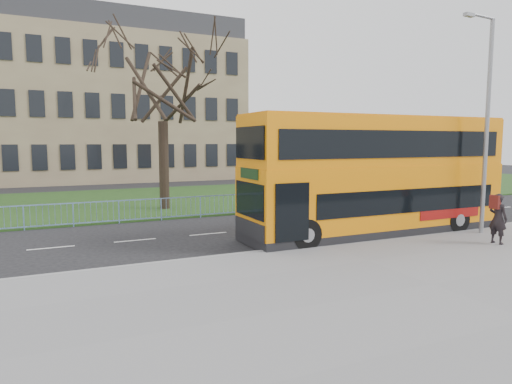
# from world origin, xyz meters

# --- Properties ---
(ground) EXTENTS (120.00, 120.00, 0.00)m
(ground) POSITION_xyz_m (0.00, 0.00, 0.00)
(ground) COLOR black
(ground) RESTS_ON ground
(pavement) EXTENTS (80.00, 10.50, 0.12)m
(pavement) POSITION_xyz_m (0.00, -6.75, 0.06)
(pavement) COLOR slate
(pavement) RESTS_ON ground
(kerb) EXTENTS (80.00, 0.20, 0.14)m
(kerb) POSITION_xyz_m (0.00, -1.55, 0.07)
(kerb) COLOR gray
(kerb) RESTS_ON ground
(grass_verge) EXTENTS (80.00, 15.40, 0.08)m
(grass_verge) POSITION_xyz_m (0.00, 14.30, 0.04)
(grass_verge) COLOR #193413
(grass_verge) RESTS_ON ground
(guard_railing) EXTENTS (40.00, 0.12, 1.10)m
(guard_railing) POSITION_xyz_m (0.00, 6.60, 0.55)
(guard_railing) COLOR #7195C9
(guard_railing) RESTS_ON ground
(bare_tree) EXTENTS (8.13, 8.13, 11.61)m
(bare_tree) POSITION_xyz_m (-3.00, 10.00, 5.88)
(bare_tree) COLOR black
(bare_tree) RESTS_ON grass_verge
(civic_building) EXTENTS (30.00, 15.00, 14.00)m
(civic_building) POSITION_xyz_m (-5.00, 35.00, 7.00)
(civic_building) COLOR #7E6A50
(civic_building) RESTS_ON ground
(yellow_bus) EXTENTS (11.44, 2.77, 4.79)m
(yellow_bus) POSITION_xyz_m (3.28, -0.51, 2.57)
(yellow_bus) COLOR orange
(yellow_bus) RESTS_ON ground
(pedestrian) EXTENTS (0.50, 0.71, 1.85)m
(pedestrian) POSITION_xyz_m (5.83, -4.18, 1.04)
(pedestrian) COLOR black
(pedestrian) RESTS_ON pavement
(street_lamp) EXTENTS (1.81, 0.35, 8.54)m
(street_lamp) POSITION_xyz_m (6.98, -2.52, 4.80)
(street_lamp) COLOR gray
(street_lamp) RESTS_ON pavement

